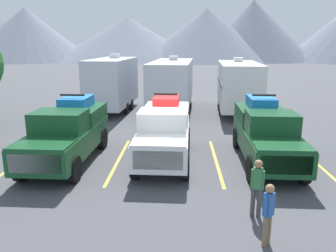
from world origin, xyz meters
The scene contains 14 objects.
ground_plane centered at (0.00, 0.00, 0.00)m, with size 240.00×240.00×0.00m, color #47474C.
pickup_truck_a centered at (-3.99, 0.22, 1.22)m, with size 2.30×5.66×2.62m.
pickup_truck_b centered at (-0.11, 0.51, 1.22)m, with size 2.20×5.38×2.63m.
pickup_truck_c centered at (3.96, 0.47, 1.21)m, with size 2.19×5.73×2.61m.
lot_stripe_a centered at (-5.99, 0.37, 0.00)m, with size 0.12×5.50×0.01m, color gold.
lot_stripe_b centered at (-2.00, 0.37, 0.00)m, with size 0.12×5.50×0.01m, color gold.
lot_stripe_c centered at (2.00, 0.37, 0.00)m, with size 0.12×5.50×0.01m, color gold.
lot_stripe_d centered at (5.99, 0.37, 0.00)m, with size 0.12×5.50×0.01m, color gold.
camper_trailer_a centered at (-4.13, 10.24, 2.05)m, with size 2.77×7.38×3.91m.
camper_trailer_b centered at (-0.06, 10.48, 1.98)m, with size 3.10×9.18×3.75m.
camper_trailer_c centered at (4.41, 10.09, 1.94)m, with size 3.00×8.08×3.67m.
person_b centered at (2.59, -5.48, 0.90)m, with size 0.29×0.29×1.56m.
person_c centered at (2.63, -4.11, 0.96)m, with size 0.35×0.26×1.66m.
mountain_ridge centered at (6.49, 77.37, 6.86)m, with size 152.38×41.00×17.15m.
Camera 1 is at (0.52, -12.69, 4.72)m, focal length 36.06 mm.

